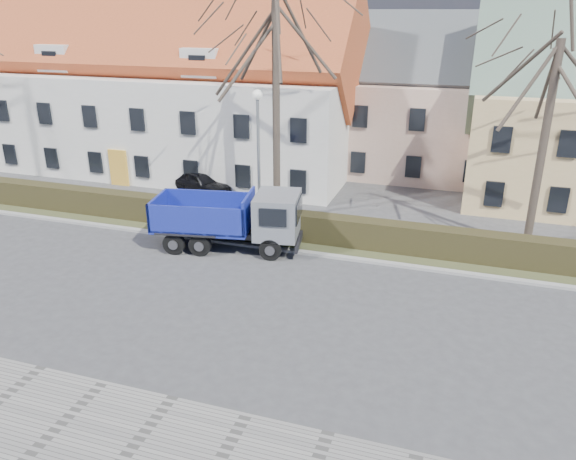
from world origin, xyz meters
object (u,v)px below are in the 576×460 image
(streetlight, at_px, (259,161))
(parked_car_a, at_px, (202,182))
(dump_truck, at_px, (222,219))
(cart_frame, at_px, (169,230))

(streetlight, height_order, parked_car_a, streetlight)
(dump_truck, height_order, streetlight, streetlight)
(dump_truck, bearing_deg, parked_car_a, 112.99)
(parked_car_a, bearing_deg, cart_frame, -143.14)
(streetlight, distance_m, cart_frame, 5.38)
(dump_truck, distance_m, cart_frame, 3.21)
(cart_frame, bearing_deg, streetlight, 33.51)
(cart_frame, height_order, parked_car_a, parked_car_a)
(parked_car_a, bearing_deg, dump_truck, -122.87)
(dump_truck, relative_size, parked_car_a, 1.74)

